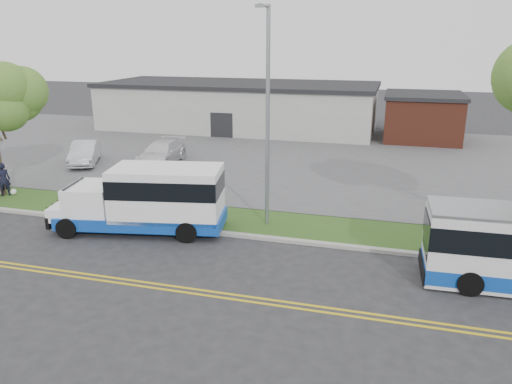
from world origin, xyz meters
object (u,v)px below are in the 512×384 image
(pedestrian, at_px, (4,179))
(parked_car_b, at_px, (161,153))
(shuttle_bus, at_px, (151,197))
(parked_car_a, at_px, (85,153))
(streetlight_near, at_px, (267,112))

(pedestrian, height_order, parked_car_b, pedestrian)
(shuttle_bus, xyz_separation_m, pedestrian, (-9.95, 2.32, -0.56))
(shuttle_bus, xyz_separation_m, parked_car_a, (-9.98, 9.79, -0.72))
(parked_car_a, distance_m, parked_car_b, 5.19)
(streetlight_near, distance_m, parked_car_a, 17.25)
(shuttle_bus, relative_size, pedestrian, 4.37)
(shuttle_bus, relative_size, parked_car_b, 1.53)
(shuttle_bus, bearing_deg, pedestrian, 156.24)
(shuttle_bus, bearing_deg, parked_car_b, 103.38)
(pedestrian, distance_m, parked_car_b, 10.16)
(shuttle_bus, height_order, parked_car_b, shuttle_bus)
(streetlight_near, relative_size, pedestrian, 5.21)
(streetlight_near, xyz_separation_m, pedestrian, (-14.72, 0.33, -4.22))
(streetlight_near, height_order, parked_car_b, streetlight_near)
(pedestrian, xyz_separation_m, parked_car_a, (-0.03, 7.47, -0.16))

